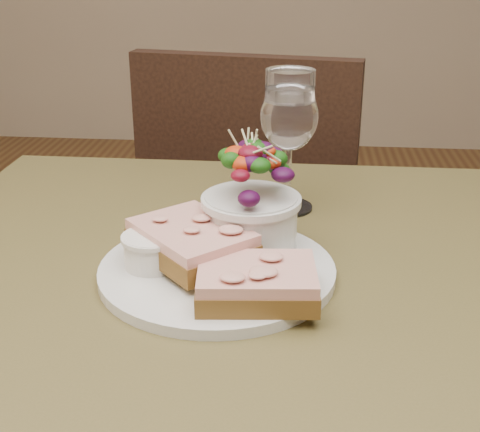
# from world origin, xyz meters

# --- Properties ---
(cafe_table) EXTENTS (0.80, 0.80, 0.75)m
(cafe_table) POSITION_xyz_m (0.00, 0.00, 0.65)
(cafe_table) COLOR #4D4521
(cafe_table) RESTS_ON ground
(chair_far) EXTENTS (0.48, 0.48, 0.90)m
(chair_far) POSITION_xyz_m (-0.01, 0.71, 0.29)
(chair_far) COLOR black
(chair_far) RESTS_ON ground
(dinner_plate) EXTENTS (0.26, 0.26, 0.01)m
(dinner_plate) POSITION_xyz_m (-0.02, 0.00, 0.76)
(dinner_plate) COLOR silver
(dinner_plate) RESTS_ON cafe_table
(sandwich_front) EXTENTS (0.13, 0.10, 0.03)m
(sandwich_front) POSITION_xyz_m (0.03, -0.06, 0.78)
(sandwich_front) COLOR #492A13
(sandwich_front) RESTS_ON dinner_plate
(sandwich_back) EXTENTS (0.16, 0.16, 0.03)m
(sandwich_back) POSITION_xyz_m (-0.04, 0.01, 0.79)
(sandwich_back) COLOR #492A13
(sandwich_back) RESTS_ON dinner_plate
(ramekin) EXTENTS (0.06, 0.06, 0.04)m
(ramekin) POSITION_xyz_m (-0.09, -0.00, 0.78)
(ramekin) COLOR white
(ramekin) RESTS_ON dinner_plate
(salad_bowl) EXTENTS (0.11, 0.11, 0.13)m
(salad_bowl) POSITION_xyz_m (0.02, 0.06, 0.82)
(salad_bowl) COLOR silver
(salad_bowl) RESTS_ON dinner_plate
(garnish) EXTENTS (0.05, 0.04, 0.02)m
(garnish) POSITION_xyz_m (-0.07, 0.08, 0.77)
(garnish) COLOR #0C3509
(garnish) RESTS_ON dinner_plate
(wine_glass) EXTENTS (0.08, 0.08, 0.18)m
(wine_glass) POSITION_xyz_m (0.05, 0.20, 0.87)
(wine_glass) COLOR white
(wine_glass) RESTS_ON cafe_table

